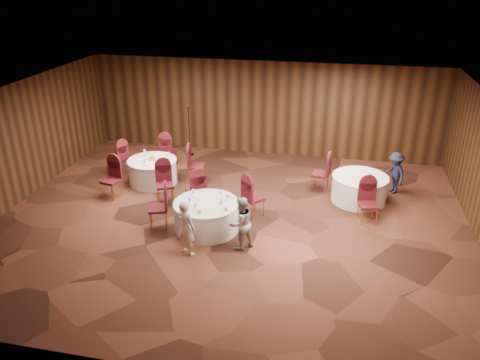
% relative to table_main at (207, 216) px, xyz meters
% --- Properties ---
extents(ground, '(12.00, 12.00, 0.00)m').
position_rel_table_main_xyz_m(ground, '(0.50, 0.51, -0.38)').
color(ground, black).
rests_on(ground, ground).
extents(room_shell, '(12.00, 12.00, 12.00)m').
position_rel_table_main_xyz_m(room_shell, '(0.50, 0.51, 1.59)').
color(room_shell, silver).
rests_on(room_shell, ground).
extents(table_main, '(1.62, 1.62, 0.74)m').
position_rel_table_main_xyz_m(table_main, '(0.00, 0.00, 0.00)').
color(table_main, silver).
rests_on(table_main, ground).
extents(table_left, '(1.46, 1.46, 0.74)m').
position_rel_table_main_xyz_m(table_left, '(-2.33, 2.34, 0.00)').
color(table_left, silver).
rests_on(table_left, ground).
extents(table_right, '(1.54, 1.54, 0.74)m').
position_rel_table_main_xyz_m(table_right, '(3.74, 2.40, 0.00)').
color(table_right, silver).
rests_on(table_right, ground).
extents(chairs_main, '(2.94, 1.85, 1.00)m').
position_rel_table_main_xyz_m(chairs_main, '(-0.27, 0.65, 0.12)').
color(chairs_main, '#430D11').
rests_on(chairs_main, ground).
extents(chairs_left, '(3.16, 3.12, 1.00)m').
position_rel_table_main_xyz_m(chairs_left, '(-2.33, 2.32, 0.12)').
color(chairs_left, '#430D11').
rests_on(chairs_left, ground).
extents(chairs_right, '(1.90, 2.32, 1.00)m').
position_rel_table_main_xyz_m(chairs_right, '(3.28, 2.05, 0.12)').
color(chairs_right, '#430D11').
rests_on(chairs_right, ground).
extents(tabletop_main, '(1.08, 1.07, 0.22)m').
position_rel_table_main_xyz_m(tabletop_main, '(0.13, -0.10, 0.47)').
color(tabletop_main, silver).
rests_on(tabletop_main, table_main).
extents(tabletop_left, '(0.87, 0.81, 0.22)m').
position_rel_table_main_xyz_m(tabletop_left, '(-2.32, 2.34, 0.45)').
color(tabletop_left, silver).
rests_on(tabletop_left, table_left).
extents(tabletop_right, '(0.08, 0.08, 0.22)m').
position_rel_table_main_xyz_m(tabletop_right, '(3.96, 2.17, 0.52)').
color(tabletop_right, silver).
rests_on(tabletop_right, table_right).
extents(mic_stand, '(0.24, 0.24, 1.69)m').
position_rel_table_main_xyz_m(mic_stand, '(-1.94, 4.78, 0.13)').
color(mic_stand, black).
rests_on(mic_stand, ground).
extents(woman_a, '(0.58, 0.50, 1.34)m').
position_rel_table_main_xyz_m(woman_a, '(-0.15, -1.13, 0.29)').
color(woman_a, silver).
rests_on(woman_a, ground).
extents(woman_b, '(0.79, 0.80, 1.30)m').
position_rel_table_main_xyz_m(woman_b, '(1.00, -0.65, 0.28)').
color(woman_b, '#A5A6A9').
rests_on(woman_b, ground).
extents(man_c, '(0.77, 0.91, 1.22)m').
position_rel_table_main_xyz_m(man_c, '(4.73, 3.15, 0.24)').
color(man_c, '#161B32').
rests_on(man_c, ground).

